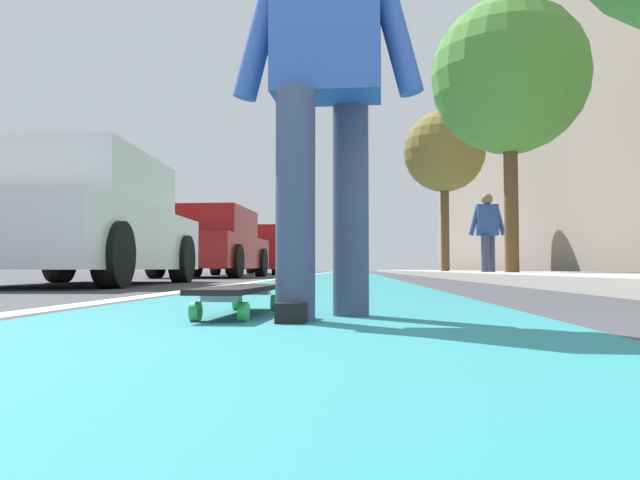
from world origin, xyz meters
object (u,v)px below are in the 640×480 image
object	(u,v)px
traffic_light	(311,204)
parked_car_mid	(213,244)
skater_person	(326,67)
parked_car_end	(277,256)
parked_car_far	(251,252)
street_tree_far	(444,152)
street_tree_mid	(509,77)
skateboard	(240,292)
pedestrian_distant	(487,230)
parked_car_near	(81,223)

from	to	relation	value
traffic_light	parked_car_mid	bearing A→B (deg)	173.86
skater_person	parked_car_end	world-z (taller)	skater_person
parked_car_far	street_tree_far	xyz separation A→B (m)	(0.74, -6.06, 3.19)
street_tree_mid	skater_person	bearing A→B (deg)	161.91
skateboard	skater_person	world-z (taller)	skater_person
parked_car_far	street_tree_mid	size ratio (longest dim) A/B	0.81
skateboard	traffic_light	distance (m)	23.27
skateboard	pedestrian_distant	bearing A→B (deg)	-17.23
skater_person	parked_car_end	bearing A→B (deg)	7.65
skater_person	parked_car_mid	distance (m)	11.43
parked_car_mid	parked_car_near	bearing A→B (deg)	179.67
parked_car_far	street_tree_far	bearing A→B (deg)	-83.05
parked_car_near	street_tree_far	size ratio (longest dim) A/B	0.79
parked_car_near	pedestrian_distant	world-z (taller)	pedestrian_distant
parked_car_end	street_tree_mid	size ratio (longest dim) A/B	0.82
parked_car_far	pedestrian_distant	size ratio (longest dim) A/B	2.46
parked_car_mid	pedestrian_distant	world-z (taller)	pedestrian_distant
parked_car_far	parked_car_near	bearing A→B (deg)	-179.75
street_tree_mid	traffic_light	bearing A→B (deg)	18.30
parked_car_far	street_tree_mid	world-z (taller)	street_tree_mid
skateboard	traffic_light	xyz separation A→B (m)	(23.06, 1.34, 2.79)
parked_car_end	pedestrian_distant	world-z (taller)	pedestrian_distant
skateboard	parked_car_end	bearing A→B (deg)	6.82
parked_car_end	street_tree_mid	xyz separation A→B (m)	(-13.29, -5.99, 3.01)
skateboard	parked_car_mid	xyz separation A→B (m)	(10.89, 2.64, 0.63)
street_tree_mid	parked_car_far	bearing A→B (deg)	38.99
parked_car_far	pedestrian_distant	xyz separation A→B (m)	(-6.36, -5.86, 0.27)
skater_person	pedestrian_distant	xyz separation A→B (m)	(10.24, -2.78, 0.04)
skateboard	parked_car_far	world-z (taller)	parked_car_far
skater_person	street_tree_far	xyz separation A→B (m)	(17.34, -2.98, 2.96)
parked_car_near	traffic_light	world-z (taller)	traffic_light
parked_car_end	street_tree_mid	bearing A→B (deg)	-155.74
skateboard	skater_person	size ratio (longest dim) A/B	0.52
skater_person	parked_car_near	world-z (taller)	skater_person
skateboard	street_tree_far	distance (m)	17.92
skateboard	parked_car_mid	distance (m)	11.22
skateboard	traffic_light	world-z (taller)	traffic_light
parked_car_near	parked_car_far	distance (m)	12.00
parked_car_end	skater_person	bearing A→B (deg)	-172.35
parked_car_near	traffic_light	xyz separation A→B (m)	(18.61, -1.35, 2.17)
skateboard	street_tree_far	world-z (taller)	street_tree_far
parked_car_mid	parked_car_end	size ratio (longest dim) A/B	1.02
parked_car_mid	street_tree_far	world-z (taller)	street_tree_far
parked_car_near	parked_car_far	size ratio (longest dim) A/B	0.98
pedestrian_distant	skateboard	bearing A→B (deg)	162.77
skater_person	pedestrian_distant	world-z (taller)	pedestrian_distant
parked_car_far	traffic_light	world-z (taller)	traffic_light
traffic_light	street_tree_mid	xyz separation A→B (m)	(-14.09, -4.66, 0.85)
street_tree_mid	pedestrian_distant	distance (m)	2.98
parked_car_mid	street_tree_mid	bearing A→B (deg)	-107.77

